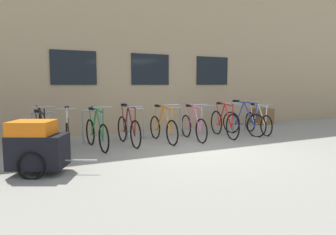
{
  "coord_description": "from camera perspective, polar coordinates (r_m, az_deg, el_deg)",
  "views": [
    {
      "loc": [
        -3.74,
        -5.89,
        1.53
      ],
      "look_at": [
        -0.13,
        1.6,
        0.61
      ],
      "focal_mm": 31.97,
      "sensor_mm": 36.0,
      "label": 1
    }
  ],
  "objects": [
    {
      "name": "bicycle_silver",
      "position": [
        7.45,
        -18.62,
        -2.8
      ],
      "size": [
        0.44,
        1.81,
        1.04
      ],
      "color": "black",
      "rests_on": "ground"
    },
    {
      "name": "bicycle_pink",
      "position": [
        8.34,
        4.85,
        -1.7
      ],
      "size": [
        0.44,
        1.64,
        1.04
      ],
      "color": "black",
      "rests_on": "ground"
    },
    {
      "name": "bicycle_black",
      "position": [
        7.37,
        -23.09,
        -3.2
      ],
      "size": [
        0.44,
        1.76,
        1.09
      ],
      "color": "black",
      "rests_on": "ground"
    },
    {
      "name": "bicycle_green",
      "position": [
        7.39,
        -13.47,
        -2.84
      ],
      "size": [
        0.44,
        1.72,
        1.06
      ],
      "color": "black",
      "rests_on": "ground"
    },
    {
      "name": "bicycle_blue",
      "position": [
        9.42,
        14.16,
        -0.86
      ],
      "size": [
        0.48,
        1.63,
        1.07
      ],
      "color": "black",
      "rests_on": "ground"
    },
    {
      "name": "bike_trailer",
      "position": [
        5.61,
        -23.65,
        -5.03
      ],
      "size": [
        1.44,
        0.93,
        0.94
      ],
      "color": "black",
      "rests_on": "ground"
    },
    {
      "name": "bicycle_orange",
      "position": [
        8.04,
        -0.96,
        -1.95
      ],
      "size": [
        0.44,
        1.75,
        1.06
      ],
      "color": "black",
      "rests_on": "ground"
    },
    {
      "name": "bicycle_maroon",
      "position": [
        7.72,
        -7.55,
        -2.26
      ],
      "size": [
        0.44,
        1.7,
        1.05
      ],
      "color": "black",
      "rests_on": "ground"
    },
    {
      "name": "planter_box",
      "position": [
        12.12,
        17.71,
        0.19
      ],
      "size": [
        0.7,
        0.44,
        0.6
      ],
      "primitive_type": "cube",
      "color": "brown",
      "rests_on": "ground"
    },
    {
      "name": "bicycle_white",
      "position": [
        9.79,
        16.76,
        -0.82
      ],
      "size": [
        0.49,
        1.58,
        0.98
      ],
      "color": "black",
      "rests_on": "ground"
    },
    {
      "name": "bike_rack",
      "position": [
        8.55,
        -2.38,
        -0.49
      ],
      "size": [
        6.52,
        0.05,
        0.88
      ],
      "color": "gray",
      "rests_on": "ground"
    },
    {
      "name": "storefront_building",
      "position": [
        12.84,
        -8.8,
        14.2
      ],
      "size": [
        28.0,
        6.16,
        6.62
      ],
      "color": "tan",
      "rests_on": "ground"
    },
    {
      "name": "bicycle_red",
      "position": [
        8.93,
        10.64,
        -1.06
      ],
      "size": [
        0.44,
        1.75,
        1.05
      ],
      "color": "black",
      "rests_on": "ground"
    },
    {
      "name": "ground_plane",
      "position": [
        7.15,
        6.56,
        -6.09
      ],
      "size": [
        42.0,
        42.0,
        0.0
      ],
      "primitive_type": "plane",
      "color": "gray"
    }
  ]
}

